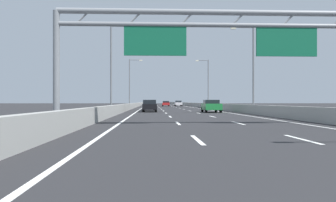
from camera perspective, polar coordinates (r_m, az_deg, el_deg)
The scene contains 49 objects.
ground_plane at distance 99.50m, azimuth -0.66°, elevation -0.79°, with size 260.00×260.00×0.00m, color #262628.
lane_dash_left_1 at distance 12.11m, azimuth 4.73°, elevation -6.23°, with size 0.16×3.00×0.01m, color white.
lane_dash_left_2 at distance 21.03m, azimuth 1.60°, elevation -3.60°, with size 0.16×3.00×0.01m, color white.
lane_dash_left_3 at distance 30.01m, azimuth 0.35°, elevation -2.53°, with size 0.16×3.00×0.01m, color white.
lane_dash_left_4 at distance 38.99m, azimuth -0.33°, elevation -1.96°, with size 0.16×3.00×0.01m, color white.
lane_dash_left_5 at distance 47.98m, azimuth -0.75°, elevation -1.60°, with size 0.16×3.00×0.01m, color white.
lane_dash_left_6 at distance 56.97m, azimuth -1.04°, elevation -1.35°, with size 0.16×3.00×0.01m, color white.
lane_dash_left_7 at distance 65.97m, azimuth -1.25°, elevation -1.17°, with size 0.16×3.00×0.01m, color white.
lane_dash_left_8 at distance 74.97m, azimuth -1.41°, elevation -1.03°, with size 0.16×3.00×0.01m, color white.
lane_dash_left_9 at distance 83.96m, azimuth -1.54°, elevation -0.93°, with size 0.16×3.00×0.01m, color white.
lane_dash_left_10 at distance 92.96m, azimuth -1.64°, elevation -0.84°, with size 0.16×3.00×0.01m, color white.
lane_dash_left_11 at distance 101.96m, azimuth -1.72°, elevation -0.77°, with size 0.16×3.00×0.01m, color white.
lane_dash_left_12 at distance 110.96m, azimuth -1.79°, elevation -0.71°, with size 0.16×3.00×0.01m, color white.
lane_dash_left_13 at distance 119.96m, azimuth -1.85°, elevation -0.66°, with size 0.16×3.00×0.01m, color white.
lane_dash_left_14 at distance 128.95m, azimuth -1.90°, elevation -0.62°, with size 0.16×3.00×0.01m, color white.
lane_dash_left_15 at distance 137.95m, azimuth -1.95°, elevation -0.58°, with size 0.16×3.00×0.01m, color white.
lane_dash_left_16 at distance 146.95m, azimuth -1.98°, elevation -0.55°, with size 0.16×3.00×0.01m, color white.
lane_dash_left_17 at distance 155.95m, azimuth -2.02°, elevation -0.52°, with size 0.16×3.00×0.01m, color white.
lane_dash_right_1 at distance 13.06m, azimuth 20.68°, elevation -5.77°, with size 0.16×3.00×0.01m, color white.
lane_dash_right_2 at distance 21.60m, azimuth 11.19°, elevation -3.50°, with size 0.16×3.00×0.01m, color white.
lane_dash_right_3 at distance 30.40m, azimuth 7.14°, elevation -2.50°, with size 0.16×3.00×0.01m, color white.
lane_dash_right_4 at distance 39.30m, azimuth 4.93°, elevation -1.94°, with size 0.16×3.00×0.01m, color white.
lane_dash_right_5 at distance 48.23m, azimuth 3.53°, elevation -1.59°, with size 0.16×3.00×0.01m, color white.
lane_dash_right_6 at distance 57.18m, azimuth 2.57°, elevation -1.35°, with size 0.16×3.00×0.01m, color white.
lane_dash_right_7 at distance 66.15m, azimuth 1.87°, elevation -1.17°, with size 0.16×3.00×0.01m, color white.
lane_dash_right_8 at distance 75.13m, azimuth 1.34°, elevation -1.03°, with size 0.16×3.00×0.01m, color white.
lane_dash_right_9 at distance 84.11m, azimuth 0.92°, elevation -0.93°, with size 0.16×3.00×0.01m, color white.
lane_dash_right_10 at distance 93.09m, azimuth 0.58°, elevation -0.84°, with size 0.16×3.00×0.01m, color white.
lane_dash_right_11 at distance 102.08m, azimuth 0.30°, elevation -0.77°, with size 0.16×3.00×0.01m, color white.
lane_dash_right_12 at distance 111.06m, azimuth 0.07°, elevation -0.71°, with size 0.16×3.00×0.01m, color white.
lane_dash_right_13 at distance 120.06m, azimuth -0.13°, elevation -0.66°, with size 0.16×3.00×0.01m, color white.
lane_dash_right_14 at distance 129.05m, azimuth -0.30°, elevation -0.62°, with size 0.16×3.00×0.01m, color white.
lane_dash_right_15 at distance 138.04m, azimuth -0.45°, elevation -0.58°, with size 0.16×3.00×0.01m, color white.
lane_dash_right_16 at distance 147.03m, azimuth -0.58°, elevation -0.55°, with size 0.16×3.00×0.01m, color white.
lane_dash_right_17 at distance 156.03m, azimuth -0.70°, elevation -0.52°, with size 0.16×3.00×0.01m, color white.
edge_line_left at distance 87.47m, azimuth -3.84°, elevation -0.89°, with size 0.16×176.00×0.01m, color white.
edge_line_right at distance 87.87m, azimuth 3.02°, elevation -0.89°, with size 0.16×176.00×0.01m, color white.
barrier_left at distance 109.50m, azimuth -4.45°, elevation -0.47°, with size 0.45×220.00×0.95m.
barrier_right at distance 109.92m, azimuth 2.76°, elevation -0.47°, with size 0.45×220.00×0.95m.
sign_gantry at distance 19.97m, azimuth 7.50°, elevation 10.16°, with size 17.32×0.36×6.36m.
streetlamp_left_mid at distance 38.59m, azimuth -8.77°, elevation 6.04°, with size 2.58×0.28×9.50m.
streetlamp_right_mid at distance 39.86m, azimuth 13.22°, elevation 5.85°, with size 2.58×0.28×9.50m.
streetlamp_left_far at distance 69.43m, azimuth -6.00°, elevation 3.34°, with size 2.58×0.28×9.50m.
streetlamp_right_far at distance 70.14m, azimuth 6.29°, elevation 3.30°, with size 2.58×0.28×9.50m.
black_car at distance 43.65m, azimuth -2.96°, elevation -0.76°, with size 1.75×4.31×1.48m.
green_car at distance 42.03m, azimuth 6.95°, elevation -0.79°, with size 1.89×4.15×1.47m.
silver_car at distance 50.95m, azimuth -3.15°, elevation -0.69°, with size 1.79×4.24×1.45m.
white_car at distance 95.88m, azimuth 1.66°, elevation -0.37°, with size 1.87×4.39×1.47m.
red_car at distance 92.36m, azimuth -0.36°, elevation -0.40°, with size 1.81×4.33×1.38m.
Camera 1 is at (-3.33, 0.56, 1.31)m, focal length 37.98 mm.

